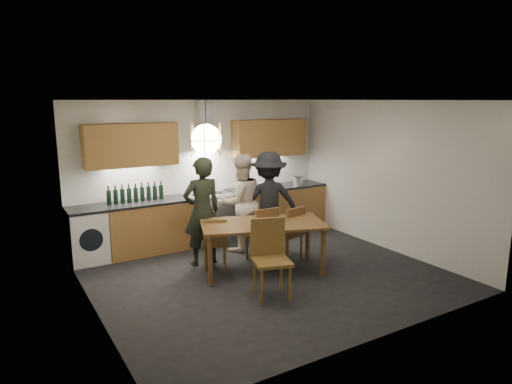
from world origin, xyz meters
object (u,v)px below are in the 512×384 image
person_mid (241,203)px  stock_pot (298,181)px  chair_front (270,252)px  mixing_bowl (267,185)px  wine_bottles (136,193)px  dining_table (263,228)px  chair_back_left (215,240)px  person_right (268,201)px  person_left (202,211)px

person_mid → stock_pot: 1.89m
chair_front → person_mid: size_ratio=0.62×
mixing_bowl → wine_bottles: bearing=178.9°
chair_front → stock_pot: size_ratio=5.03×
dining_table → mixing_bowl: size_ratio=6.30×
person_mid → mixing_bowl: 1.26m
chair_back_left → mixing_bowl: 2.31m
chair_front → stock_pot: chair_front is taller
dining_table → stock_pot: size_ratio=9.84×
chair_back_left → person_right: person_right is taller
chair_front → person_right: person_right is taller
person_left → mixing_bowl: 2.14m
chair_front → mixing_bowl: size_ratio=3.22×
dining_table → person_right: size_ratio=1.19×
wine_bottles → person_right: bearing=-25.6°
chair_back_left → stock_pot: stock_pot is taller
stock_pot → wine_bottles: size_ratio=0.21×
mixing_bowl → stock_pot: size_ratio=1.56×
person_mid → stock_pot: person_mid is taller
dining_table → person_mid: bearing=98.6°
dining_table → person_right: 1.13m
dining_table → person_left: size_ratio=1.18×
chair_back_left → person_left: bearing=-55.4°
person_right → stock_pot: size_ratio=8.30×
chair_back_left → person_left: size_ratio=0.47×
dining_table → person_mid: person_mid is taller
chair_front → stock_pot: (2.33, 2.56, 0.37)m
dining_table → person_left: person_left is taller
person_mid → person_right: size_ratio=0.98×
person_left → wine_bottles: size_ratio=1.79×
dining_table → person_mid: size_ratio=1.21×
mixing_bowl → dining_table: bearing=-124.2°
dining_table → person_left: bearing=149.2°
stock_pot → mixing_bowl: bearing=178.0°
chair_front → wine_bottles: (-1.01, 2.64, 0.46)m
dining_table → stock_pot: bearing=62.4°
chair_front → dining_table: bearing=81.6°
person_left → stock_pot: 2.79m
chair_front → person_mid: 1.96m
stock_pot → person_mid: bearing=-157.8°
person_mid → mixing_bowl: bearing=-142.7°
person_right → person_mid: bearing=-2.8°
person_left → mixing_bowl: (1.88, 1.03, 0.07)m
chair_front → person_left: (-0.28, 1.56, 0.27)m
person_left → chair_back_left: bearing=100.4°
person_right → wine_bottles: 2.28m
person_left → person_right: size_ratio=1.01×
person_right → stock_pot: person_right is taller
person_mid → wine_bottles: 1.79m
dining_table → wine_bottles: (-1.38, 1.87, 0.37)m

